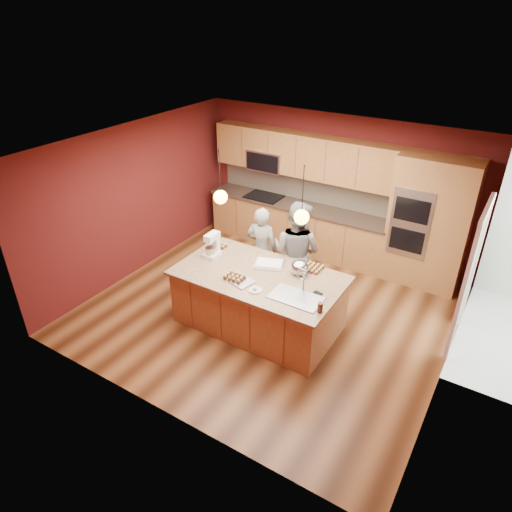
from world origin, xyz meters
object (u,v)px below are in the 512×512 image
Objects in this scene: island at (259,300)px; stand_mixer at (212,246)px; person_right at (296,252)px; mixing_bowl at (300,268)px; person_left at (262,249)px.

island is 1.12m from stand_mixer.
island is 1.04m from person_right.
island is at bearing -146.09° from mixing_bowl.
stand_mixer is (-1.05, -0.86, 0.20)m from person_right.
island is 9.00× the size of mixing_bowl.
person_left is 0.86× the size of person_right.
person_right is at bearing 38.59° from stand_mixer.
person_right reaches higher than person_left.
island is at bearing 111.11° from person_left.
island is 1.13m from person_left.
person_left is (-0.54, 0.95, 0.29)m from island.
stand_mixer is (-0.93, 0.09, 0.62)m from island.
mixing_bowl is (1.42, 0.24, -0.06)m from stand_mixer.
person_left is 5.46× the size of mixing_bowl.
mixing_bowl is at bearing 8.71° from stand_mixer.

